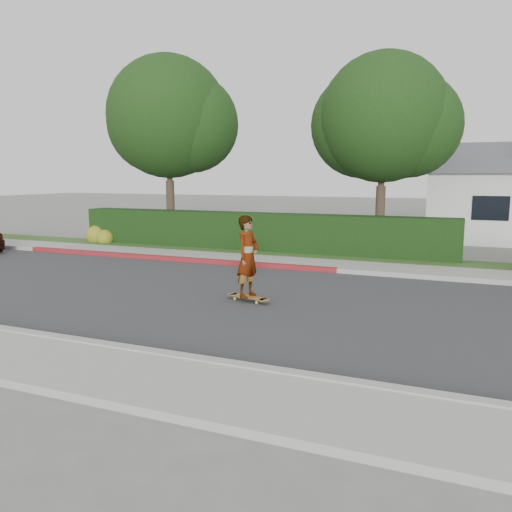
% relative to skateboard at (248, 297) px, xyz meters
% --- Properties ---
extents(ground, '(120.00, 120.00, 0.00)m').
position_rel_skateboard_xyz_m(ground, '(0.15, 0.12, -0.10)').
color(ground, slate).
rests_on(ground, ground).
extents(road, '(60.00, 8.00, 0.01)m').
position_rel_skateboard_xyz_m(road, '(0.15, 0.12, -0.10)').
color(road, '#2D2D30').
rests_on(road, ground).
extents(curb_near, '(60.00, 0.20, 0.15)m').
position_rel_skateboard_xyz_m(curb_near, '(0.15, -3.98, -0.03)').
color(curb_near, '#9E9E99').
rests_on(curb_near, ground).
extents(sidewalk_near, '(60.00, 1.60, 0.12)m').
position_rel_skateboard_xyz_m(sidewalk_near, '(0.15, -4.88, -0.04)').
color(sidewalk_near, gray).
rests_on(sidewalk_near, ground).
extents(curb_far, '(60.00, 0.20, 0.15)m').
position_rel_skateboard_xyz_m(curb_far, '(0.15, 4.22, -0.03)').
color(curb_far, '#9E9E99').
rests_on(curb_far, ground).
extents(curb_red_section, '(12.00, 0.21, 0.15)m').
position_rel_skateboard_xyz_m(curb_red_section, '(-4.85, 4.22, -0.03)').
color(curb_red_section, maroon).
rests_on(curb_red_section, ground).
extents(sidewalk_far, '(60.00, 1.60, 0.12)m').
position_rel_skateboard_xyz_m(sidewalk_far, '(0.15, 5.12, -0.04)').
color(sidewalk_far, gray).
rests_on(sidewalk_far, ground).
extents(planting_strip, '(60.00, 1.60, 0.10)m').
position_rel_skateboard_xyz_m(planting_strip, '(0.15, 6.72, -0.05)').
color(planting_strip, '#2D4C1E').
rests_on(planting_strip, ground).
extents(hedge, '(15.00, 1.00, 1.50)m').
position_rel_skateboard_xyz_m(hedge, '(-2.85, 7.32, 0.65)').
color(hedge, black).
rests_on(hedge, ground).
extents(flowering_shrub, '(1.40, 1.00, 0.90)m').
position_rel_skateboard_xyz_m(flowering_shrub, '(-9.85, 6.85, 0.23)').
color(flowering_shrub, '#2D4C19').
rests_on(flowering_shrub, ground).
extents(tree_left, '(5.99, 5.21, 8.00)m').
position_rel_skateboard_xyz_m(tree_left, '(-7.36, 8.80, 5.16)').
color(tree_left, '#33261C').
rests_on(tree_left, ground).
extents(tree_center, '(5.66, 4.84, 7.44)m').
position_rel_skateboard_xyz_m(tree_center, '(1.64, 9.30, 4.80)').
color(tree_center, '#33261C').
rests_on(tree_center, ground).
extents(skateboard, '(1.20, 0.52, 0.11)m').
position_rel_skateboard_xyz_m(skateboard, '(0.00, 0.00, 0.00)').
color(skateboard, gold).
rests_on(skateboard, ground).
extents(skateboarder, '(0.57, 0.76, 1.88)m').
position_rel_skateboard_xyz_m(skateboarder, '(-0.00, 0.00, 0.96)').
color(skateboarder, white).
rests_on(skateboarder, skateboard).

